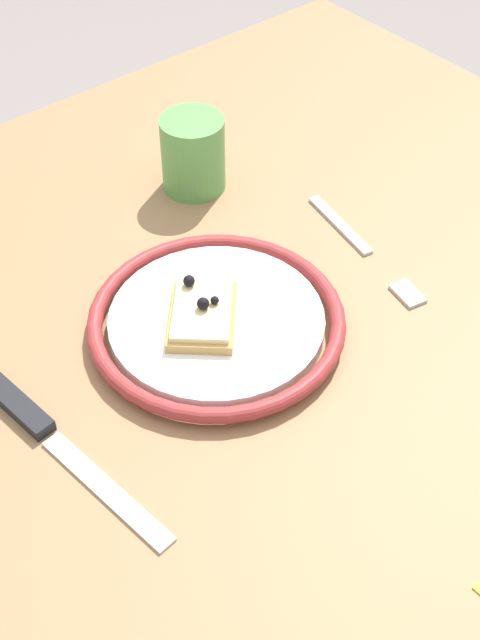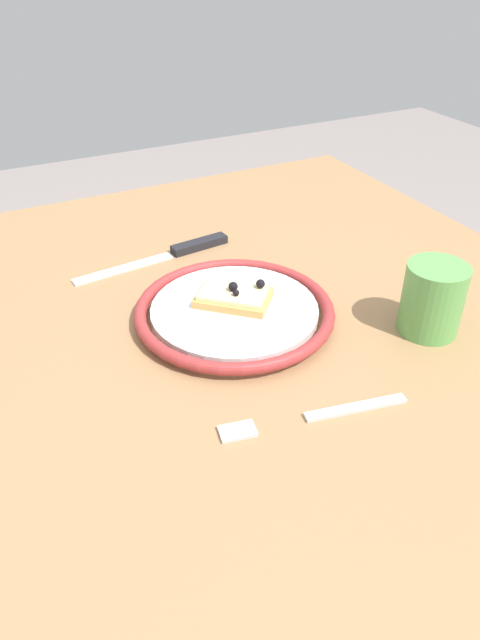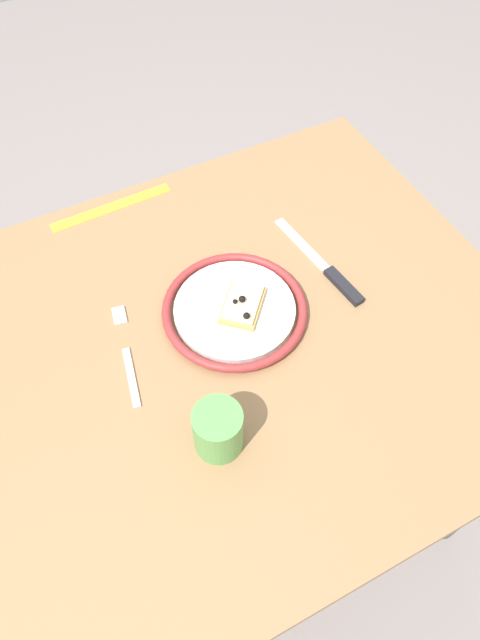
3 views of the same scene
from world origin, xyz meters
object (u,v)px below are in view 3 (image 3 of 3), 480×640
at_px(plate, 235,310).
at_px(measuring_tape, 112,207).
at_px(pizza_slice_near, 243,304).
at_px(knife, 331,273).
at_px(cup, 218,430).
at_px(fork, 127,354).
at_px(dining_table, 219,372).

xyz_separation_m(plate, measuring_tape, (-0.10, 0.34, -0.01)).
height_order(pizza_slice_near, measuring_tape, pizza_slice_near).
bearing_deg(plate, measuring_tape, 106.62).
xyz_separation_m(plate, knife, (0.19, -0.00, -0.01)).
bearing_deg(measuring_tape, knife, -50.75).
height_order(plate, pizza_slice_near, pizza_slice_near).
relative_size(pizza_slice_near, measuring_tape, 0.44).
bearing_deg(measuring_tape, pizza_slice_near, -73.36).
xyz_separation_m(knife, cup, (-0.32, -0.20, 0.04)).
relative_size(pizza_slice_near, fork, 0.54).
relative_size(dining_table, knife, 4.34).
bearing_deg(knife, measuring_tape, 130.83).
bearing_deg(knife, plate, 179.86).
distance_m(knife, cup, 0.38).
height_order(pizza_slice_near, fork, pizza_slice_near).
distance_m(dining_table, knife, 0.27).
xyz_separation_m(plate, fork, (-0.19, 0.01, -0.01)).
relative_size(dining_table, fork, 5.21).
xyz_separation_m(fork, measuring_tape, (0.09, 0.34, -0.00)).
bearing_deg(pizza_slice_near, fork, 176.66).
xyz_separation_m(dining_table, knife, (0.25, 0.04, 0.11)).
bearing_deg(plate, fork, 178.11).
bearing_deg(pizza_slice_near, cup, -125.52).
relative_size(knife, measuring_tape, 0.98).
height_order(pizza_slice_near, knife, pizza_slice_near).
relative_size(fork, measuring_tape, 0.82).
bearing_deg(fork, measuring_tape, 74.71).
height_order(dining_table, measuring_tape, measuring_tape).
relative_size(plate, pizza_slice_near, 2.29).
bearing_deg(pizza_slice_near, knife, 1.63).
height_order(plate, knife, plate).
height_order(pizza_slice_near, cup, cup).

